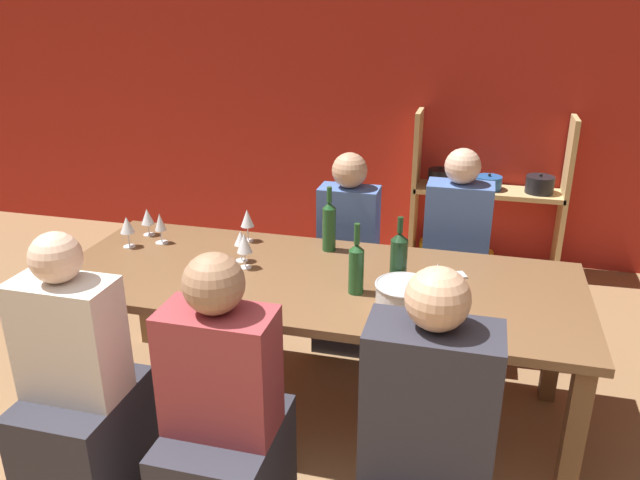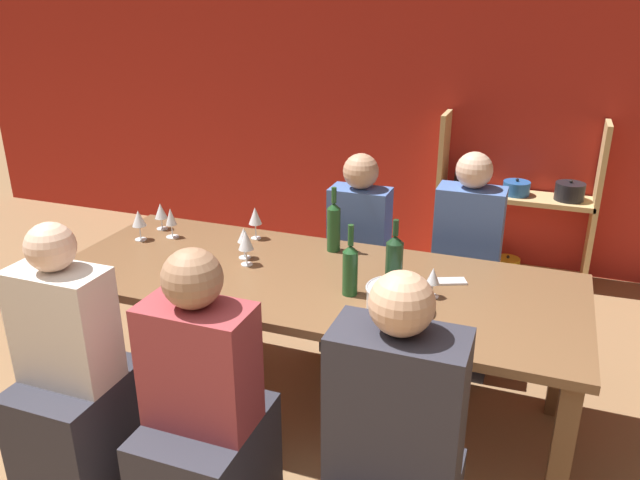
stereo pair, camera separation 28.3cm
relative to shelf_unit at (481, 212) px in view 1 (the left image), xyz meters
name	(u,v)px [view 1 (the left image)]	position (x,y,z in m)	size (l,w,h in m)	color
wall_back_red	(407,86)	(-0.64, 0.20, 0.90)	(8.80, 0.06, 2.70)	red
shelf_unit	(481,212)	(0.00, 0.00, 0.00)	(1.13, 0.30, 1.21)	tan
dining_table	(315,292)	(-0.76, -2.09, 0.23)	(2.50, 0.98, 0.76)	brown
mixing_bowl	(404,294)	(-0.31, -2.28, 0.37)	(0.25, 0.25, 0.11)	#B7BABC
wine_bottle_green	(399,260)	(-0.36, -2.11, 0.45)	(0.08, 0.08, 0.35)	#19381E
wine_bottle_dark	(329,225)	(-0.77, -1.75, 0.45)	(0.07, 0.07, 0.34)	#1E4C23
wine_bottle_amber	(356,267)	(-0.53, -2.20, 0.44)	(0.07, 0.07, 0.33)	#1E4C23
wine_glass_red_a	(244,244)	(-1.11, -2.07, 0.43)	(0.08, 0.08, 0.18)	white
wine_glass_red_b	(241,239)	(-1.16, -2.00, 0.43)	(0.07, 0.07, 0.16)	white
wine_glass_white_a	(127,226)	(-1.81, -1.97, 0.43)	(0.08, 0.08, 0.17)	white
wine_glass_white_b	(147,217)	(-1.80, -1.79, 0.41)	(0.07, 0.07, 0.15)	white
wine_glass_empty_a	(247,219)	(-1.23, -1.73, 0.44)	(0.07, 0.07, 0.18)	white
wine_glass_red_c	(437,272)	(-0.18, -2.10, 0.40)	(0.06, 0.06, 0.14)	white
wine_glass_red_d	(160,223)	(-1.67, -1.88, 0.42)	(0.07, 0.07, 0.17)	white
cell_phone	(450,276)	(-0.13, -1.92, 0.31)	(0.17, 0.12, 0.01)	silver
person_near_a	(424,479)	(-0.13, -2.96, 0.00)	(0.43, 0.54, 1.25)	#2D2D38
person_far_a	(348,273)	(-0.75, -1.35, 0.00)	(0.34, 0.43, 1.19)	#2D2D38
person_near_b	(224,434)	(-0.90, -2.89, -0.02)	(0.42, 0.53, 1.19)	#2D2D38
person_far_b	(453,281)	(-0.13, -1.34, 0.01)	(0.36, 0.45, 1.25)	#2D2D38
person_near_c	(81,404)	(-1.55, -2.87, -0.01)	(0.40, 0.50, 1.20)	#2D2D38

